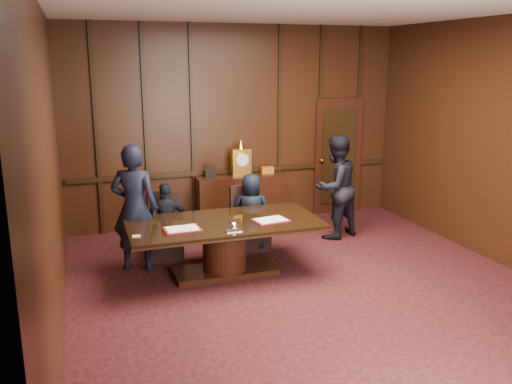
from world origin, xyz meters
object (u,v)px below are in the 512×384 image
at_px(conference_table, 224,239).
at_px(signatory_right, 251,212).
at_px(witness_left, 135,208).
at_px(sideboard, 241,198).
at_px(witness_right, 335,187).
at_px(signatory_left, 167,222).

height_order(conference_table, signatory_right, signatory_right).
bearing_deg(witness_left, sideboard, -118.78).
bearing_deg(sideboard, signatory_right, -100.46).
height_order(witness_left, witness_right, witness_left).
xyz_separation_m(conference_table, witness_right, (2.17, 0.99, 0.35)).
relative_size(signatory_left, signatory_right, 0.96).
height_order(signatory_left, signatory_right, signatory_right).
bearing_deg(witness_left, signatory_left, -130.52).
distance_m(signatory_right, witness_right, 1.55).
height_order(sideboard, witness_left, witness_left).
height_order(signatory_right, witness_right, witness_right).
distance_m(sideboard, witness_left, 2.61).
bearing_deg(signatory_right, conference_table, 70.65).
bearing_deg(signatory_right, signatory_left, 19.75).
distance_m(witness_left, witness_right, 3.32).
bearing_deg(conference_table, witness_right, 24.45).
bearing_deg(conference_table, witness_left, 153.43).
distance_m(signatory_left, signatory_right, 1.30).
bearing_deg(signatory_left, witness_left, 24.70).
relative_size(witness_left, witness_right, 1.05).
bearing_deg(witness_right, sideboard, -62.94).
distance_m(signatory_left, witness_left, 0.62).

